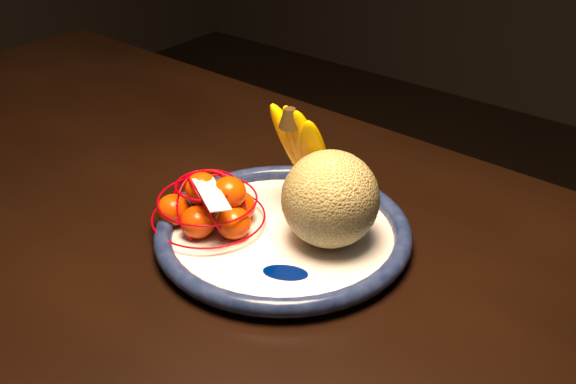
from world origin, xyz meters
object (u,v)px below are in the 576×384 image
Objects in this scene: cantaloupe at (330,199)px; banana_bunch at (308,151)px; dining_table at (139,244)px; fruit_bowl at (283,233)px; mandarin_bag at (211,206)px.

cantaloupe is 0.09m from banana_bunch.
dining_table is 4.39× the size of fruit_bowl.
cantaloupe reaches higher than dining_table.
fruit_bowl is 0.10m from mandarin_bag.
cantaloupe is 0.71× the size of mandarin_bag.
mandarin_bag is (-0.14, -0.07, -0.03)m from cantaloupe.
banana_bunch reaches higher than dining_table.
fruit_bowl is at bearing 13.58° from dining_table.
fruit_bowl is 2.71× the size of cantaloupe.
fruit_bowl is at bearing -155.53° from cantaloupe.
dining_table is 0.19m from mandarin_bag.
mandarin_bag reaches higher than fruit_bowl.
fruit_bowl is 1.94× the size of mandarin_bag.
fruit_bowl is 0.11m from banana_bunch.
banana_bunch is 0.14m from mandarin_bag.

